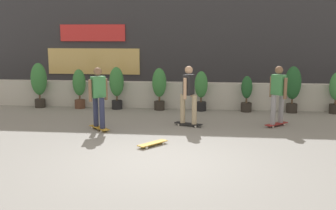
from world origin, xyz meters
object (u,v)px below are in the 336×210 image
object	(u,v)px
potted_plant_5	(247,93)
skater_by_wall_left	(189,93)
skateboard_near_camera	(153,143)
potted_plant_0	(39,82)
potted_plant_7	(336,90)
potted_plant_6	(293,86)
potted_plant_4	(201,89)
potted_plant_2	(117,85)
potted_plant_3	(159,86)
skater_far_right	(98,96)
potted_plant_1	(79,86)
skater_mid_plaza	(278,93)

from	to	relation	value
potted_plant_5	skater_by_wall_left	world-z (taller)	skater_by_wall_left
skater_by_wall_left	skateboard_near_camera	world-z (taller)	skater_by_wall_left
potted_plant_0	potted_plant_7	xyz separation A→B (m)	(10.03, 0.00, -0.16)
potted_plant_5	potted_plant_6	world-z (taller)	potted_plant_6
potted_plant_5	potted_plant_7	distance (m)	2.86
potted_plant_6	potted_plant_4	bearing A→B (deg)	180.00
potted_plant_2	potted_plant_7	world-z (taller)	potted_plant_2
potted_plant_0	skateboard_near_camera	bearing A→B (deg)	-43.69
potted_plant_0	potted_plant_5	size ratio (longest dim) A/B	1.31
potted_plant_3	potted_plant_4	bearing A→B (deg)	0.00
potted_plant_0	skater_far_right	world-z (taller)	skater_far_right
potted_plant_0	potted_plant_2	world-z (taller)	potted_plant_0
potted_plant_1	potted_plant_2	bearing A→B (deg)	0.00
skater_mid_plaza	skater_far_right	bearing A→B (deg)	-168.40
potted_plant_2	potted_plant_3	distance (m)	1.48
potted_plant_2	skater_mid_plaza	world-z (taller)	skater_mid_plaza
skater_far_right	potted_plant_7	bearing A→B (deg)	23.61
potted_plant_6	skateboard_near_camera	xyz separation A→B (m)	(-3.98, -4.46, -0.83)
potted_plant_2	skater_mid_plaza	distance (m)	5.49
potted_plant_6	skater_mid_plaza	xyz separation A→B (m)	(-0.80, -2.07, 0.05)
potted_plant_0	potted_plant_3	size ratio (longest dim) A/B	1.10
potted_plant_0	skater_far_right	bearing A→B (deg)	-45.56
potted_plant_0	skateboard_near_camera	world-z (taller)	potted_plant_0
skater_by_wall_left	skateboard_near_camera	size ratio (longest dim) A/B	2.26
potted_plant_5	potted_plant_6	distance (m)	1.50
potted_plant_2	skateboard_near_camera	world-z (taller)	potted_plant_2
potted_plant_1	skater_mid_plaza	bearing A→B (deg)	-17.94
skater_far_right	skateboard_near_camera	distance (m)	2.34
potted_plant_7	skater_mid_plaza	distance (m)	3.01
potted_plant_4	skater_far_right	distance (m)	4.06
potted_plant_7	skateboard_near_camera	bearing A→B (deg)	-140.19
potted_plant_5	skater_far_right	world-z (taller)	skater_far_right
potted_plant_2	potted_plant_1	bearing A→B (deg)	-180.00
potted_plant_4	potted_plant_6	size ratio (longest dim) A/B	0.88
potted_plant_7	skater_by_wall_left	xyz separation A→B (m)	(-4.65, -2.33, 0.18)
potted_plant_1	potted_plant_4	world-z (taller)	potted_plant_1
potted_plant_1	potted_plant_5	bearing A→B (deg)	0.00
potted_plant_5	potted_plant_7	xyz separation A→B (m)	(2.85, 0.00, 0.13)
potted_plant_6	skateboard_near_camera	bearing A→B (deg)	-131.73
potted_plant_5	skater_far_right	size ratio (longest dim) A/B	0.70
skater_far_right	skater_by_wall_left	world-z (taller)	same
potted_plant_0	potted_plant_6	xyz separation A→B (m)	(8.66, -0.00, -0.03)
potted_plant_3	potted_plant_6	distance (m)	4.41
potted_plant_3	potted_plant_4	distance (m)	1.42
potted_plant_7	skater_far_right	bearing A→B (deg)	-156.39
potted_plant_4	potted_plant_6	world-z (taller)	potted_plant_6
potted_plant_1	skater_by_wall_left	bearing A→B (deg)	-30.67
potted_plant_0	skateboard_near_camera	size ratio (longest dim) A/B	2.09
skater_far_right	skateboard_near_camera	xyz separation A→B (m)	(1.67, -1.40, -0.88)
potted_plant_6	skater_far_right	xyz separation A→B (m)	(-5.65, -3.07, 0.05)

